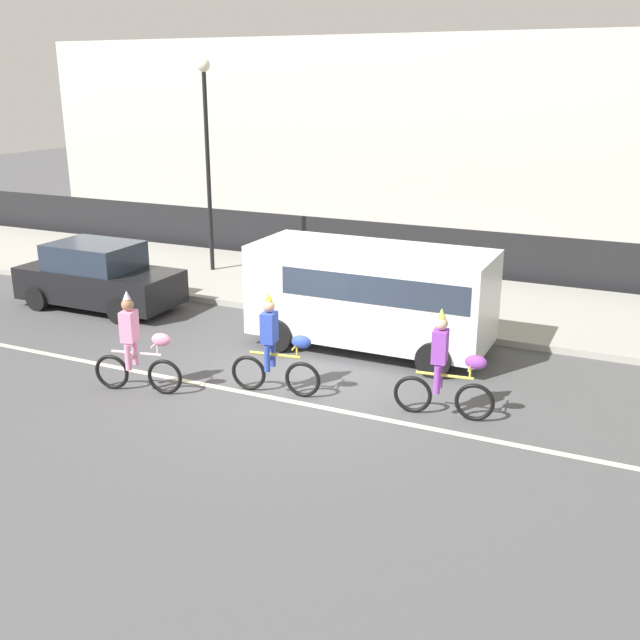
# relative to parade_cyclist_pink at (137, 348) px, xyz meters

# --- Properties ---
(ground_plane) EXTENTS (80.00, 80.00, 0.00)m
(ground_plane) POSITION_rel_parade_cyclist_pink_xyz_m (2.33, 1.27, -0.84)
(ground_plane) COLOR #4C4C4F
(road_centre_line) EXTENTS (36.00, 0.14, 0.01)m
(road_centre_line) POSITION_rel_parade_cyclist_pink_xyz_m (2.33, 0.77, -0.84)
(road_centre_line) COLOR beige
(road_centre_line) RESTS_ON ground
(sidewalk_curb) EXTENTS (60.00, 5.00, 0.15)m
(sidewalk_curb) POSITION_rel_parade_cyclist_pink_xyz_m (2.33, 7.77, -0.77)
(sidewalk_curb) COLOR #9E9B93
(sidewalk_curb) RESTS_ON ground
(fence_line) EXTENTS (40.00, 0.08, 1.40)m
(fence_line) POSITION_rel_parade_cyclist_pink_xyz_m (2.33, 10.67, -0.14)
(fence_line) COLOR black
(fence_line) RESTS_ON ground
(building_backdrop) EXTENTS (28.00, 8.00, 6.94)m
(building_backdrop) POSITION_rel_parade_cyclist_pink_xyz_m (-1.57, 19.27, 2.63)
(building_backdrop) COLOR beige
(building_backdrop) RESTS_ON ground
(parade_cyclist_pink) EXTENTS (1.70, 0.55, 1.92)m
(parade_cyclist_pink) POSITION_rel_parade_cyclist_pink_xyz_m (0.00, 0.00, 0.00)
(parade_cyclist_pink) COLOR black
(parade_cyclist_pink) RESTS_ON ground
(parade_cyclist_cobalt) EXTENTS (1.71, 0.51, 1.92)m
(parade_cyclist_cobalt) POSITION_rel_parade_cyclist_pink_xyz_m (2.32, 0.98, 0.00)
(parade_cyclist_cobalt) COLOR black
(parade_cyclist_cobalt) RESTS_ON ground
(parade_cyclist_purple) EXTENTS (1.72, 0.50, 1.92)m
(parade_cyclist_purple) POSITION_rel_parade_cyclist_pink_xyz_m (5.37, 1.31, 0.00)
(parade_cyclist_purple) COLOR black
(parade_cyclist_purple) RESTS_ON ground
(parked_van_white) EXTENTS (5.00, 2.22, 2.18)m
(parked_van_white) POSITION_rel_parade_cyclist_pink_xyz_m (3.06, 3.97, 0.44)
(parked_van_white) COLOR white
(parked_van_white) RESTS_ON ground
(parked_car_black) EXTENTS (4.10, 1.92, 1.64)m
(parked_car_black) POSITION_rel_parade_cyclist_pink_xyz_m (-4.23, 3.90, -0.06)
(parked_car_black) COLOR black
(parked_car_black) RESTS_ON ground
(street_lamp_post) EXTENTS (0.36, 0.36, 5.86)m
(street_lamp_post) POSITION_rel_parade_cyclist_pink_xyz_m (-3.48, 7.88, 3.15)
(street_lamp_post) COLOR black
(street_lamp_post) RESTS_ON sidewalk_curb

